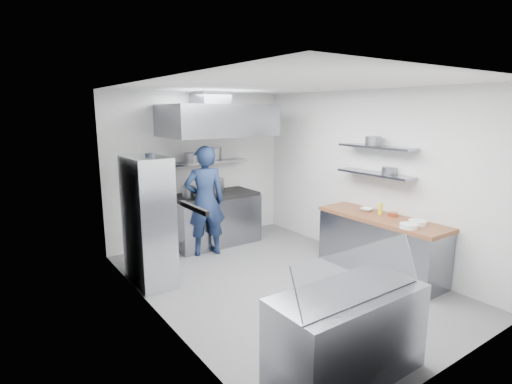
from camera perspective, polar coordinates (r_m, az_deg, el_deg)
floor at (r=6.00m, az=3.37°, el=-12.73°), size 5.00×5.00×0.00m
ceiling at (r=5.48m, az=3.72°, el=15.01°), size 5.00×5.00×0.00m
wall_back at (r=7.66m, az=-8.19°, el=3.43°), size 3.60×2.80×0.02m
wall_front at (r=3.99m, az=26.55°, el=-5.18°), size 3.60×2.80×0.02m
wall_left at (r=4.69m, az=-13.94°, el=-1.92°), size 2.80×5.00×0.02m
wall_right at (r=6.83m, az=15.46°, el=2.14°), size 2.80×5.00×0.02m
gas_range at (r=7.56m, az=-5.93°, el=-4.00°), size 1.60×0.80×0.90m
cooktop at (r=7.44m, az=-6.00°, el=-0.44°), size 1.57×0.78×0.06m
stock_pot_left at (r=7.16m, az=-9.56°, el=0.05°), size 0.25×0.25×0.20m
stock_pot_mid at (r=7.62m, az=-5.98°, el=0.99°), size 0.37×0.37×0.24m
over_range_shelf at (r=7.55m, az=-6.98°, el=4.26°), size 1.60×0.30×0.04m
shelf_pot_a at (r=7.34m, az=-9.32°, el=4.85°), size 0.25×0.25×0.18m
shelf_pot_b at (r=7.86m, az=-6.04°, el=5.51°), size 0.29×0.29×0.22m
extractor_hood at (r=7.13m, az=-5.54°, el=10.15°), size 1.90×1.15×0.55m
hood_duct at (r=7.33m, az=-6.49°, el=13.14°), size 0.55×0.55×0.24m
red_firebox at (r=7.13m, az=-16.96°, el=2.61°), size 0.22×0.10×0.26m
chef at (r=6.88m, az=-7.30°, el=-1.29°), size 0.79×0.62×1.90m
wire_rack at (r=5.90m, az=-15.14°, el=-4.02°), size 0.50×0.90×1.85m
rack_bin_a at (r=5.75m, az=-14.39°, el=-5.67°), size 0.16×0.20×0.18m
rack_bin_b at (r=6.15m, az=-16.50°, el=0.14°), size 0.14×0.18×0.16m
rack_jar at (r=5.72m, az=-15.03°, el=4.47°), size 0.10×0.10×0.18m
knife_strip at (r=3.86m, az=-8.85°, el=-2.30°), size 0.04×0.55×0.05m
prep_counter_base at (r=6.45m, az=17.28°, el=-7.48°), size 0.62×2.00×0.84m
prep_counter_top at (r=6.33m, az=17.52°, el=-3.62°), size 0.65×2.04×0.06m
plate_stack_a at (r=6.03m, az=22.07°, el=-4.07°), size 0.25×0.25×0.06m
plate_stack_b at (r=5.82m, az=20.98°, el=-4.55°), size 0.24×0.24×0.06m
copper_pan at (r=6.37m, az=18.99°, el=-3.04°), size 0.14×0.14×0.06m
squeeze_bottle at (r=6.42m, az=17.35°, el=-2.29°), size 0.06×0.06×0.18m
mixing_bowl at (r=6.59m, az=15.48°, el=-2.43°), size 0.24×0.24×0.05m
wall_shelf_lower at (r=6.50m, az=16.63°, el=2.52°), size 0.30×1.30×0.04m
wall_shelf_upper at (r=6.45m, az=16.85°, el=6.20°), size 0.30×1.30×0.04m
shelf_pot_c at (r=6.45m, az=18.54°, el=2.96°), size 0.23×0.23×0.10m
shelf_pot_d at (r=6.46m, az=16.40°, el=7.03°), size 0.24×0.24×0.14m
display_case at (r=4.03m, az=12.82°, el=-19.19°), size 1.50×0.70×0.85m
display_glass at (r=3.67m, az=14.68°, el=-11.18°), size 1.47×0.19×0.42m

